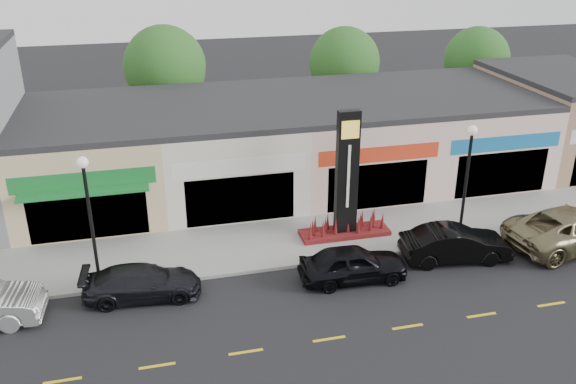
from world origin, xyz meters
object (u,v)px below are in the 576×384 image
(car_black_sedan, at_px, (353,264))
(car_black_conv, at_px, (455,244))
(pylon_sign, at_px, (346,193))
(car_dark_sedan, at_px, (142,283))
(lamp_west_near, at_px, (89,209))
(car_gold_suv, at_px, (575,228))
(lamp_east_near, at_px, (467,172))

(car_black_sedan, xyz_separation_m, car_black_conv, (4.86, 0.49, 0.02))
(pylon_sign, relative_size, car_dark_sedan, 1.32)
(car_black_conv, bearing_deg, lamp_west_near, 91.31)
(car_gold_suv, bearing_deg, car_dark_sedan, 82.52)
(car_dark_sedan, relative_size, car_gold_suv, 0.71)
(lamp_west_near, bearing_deg, car_black_conv, -5.58)
(lamp_west_near, height_order, car_black_sedan, lamp_west_near)
(car_black_conv, distance_m, car_gold_suv, 5.86)
(car_black_conv, bearing_deg, pylon_sign, 58.39)
(lamp_east_near, height_order, car_black_conv, lamp_east_near)
(lamp_west_near, relative_size, lamp_east_near, 1.00)
(lamp_east_near, bearing_deg, car_black_sedan, -161.64)
(pylon_sign, bearing_deg, lamp_east_near, -18.75)
(car_black_conv, bearing_deg, lamp_east_near, -28.21)
(pylon_sign, bearing_deg, car_black_sedan, -103.69)
(lamp_west_near, height_order, car_gold_suv, lamp_west_near)
(lamp_west_near, bearing_deg, car_black_sedan, -10.94)
(car_gold_suv, bearing_deg, car_black_conv, 82.58)
(lamp_east_near, bearing_deg, lamp_west_near, 180.00)
(car_dark_sedan, distance_m, car_black_conv, 13.29)
(pylon_sign, bearing_deg, lamp_west_near, -171.23)
(pylon_sign, height_order, car_gold_suv, pylon_sign)
(car_dark_sedan, distance_m, car_gold_suv, 19.16)
(lamp_east_near, relative_size, car_dark_sedan, 1.20)
(lamp_west_near, bearing_deg, pylon_sign, 8.77)
(lamp_west_near, distance_m, car_black_sedan, 10.65)
(car_gold_suv, bearing_deg, pylon_sign, 65.27)
(lamp_east_near, xyz_separation_m, car_black_sedan, (-5.89, -1.95, -2.72))
(lamp_east_near, distance_m, car_black_sedan, 6.78)
(car_black_sedan, bearing_deg, car_gold_suv, -85.88)
(car_black_sedan, distance_m, car_black_conv, 4.89)
(car_dark_sedan, height_order, car_gold_suv, car_gold_suv)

